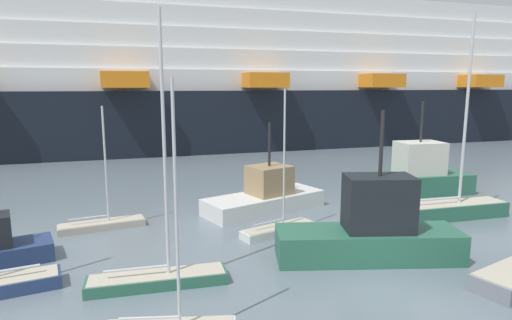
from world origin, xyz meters
TOP-DOWN VIEW (x-y plane):
  - ground_plane at (0.00, 0.00)m, footprint 600.00×600.00m
  - sailboat_2 at (-10.76, 11.87)m, footprint 4.77×1.76m
  - sailboat_3 at (-1.56, 8.00)m, footprint 4.52×2.26m
  - sailboat_4 at (-8.38, 3.67)m, footprint 5.63×1.62m
  - sailboat_6 at (9.50, 7.52)m, footprint 7.29×1.96m
  - fishing_boat_0 at (-0.76, 12.48)m, footprint 8.46×5.16m
  - fishing_boat_1 at (11.36, 13.37)m, footprint 8.77×3.85m
  - fishing_boat_3 at (1.31, 3.48)m, footprint 8.80×4.61m
  - cruise_ship at (14.74, 45.25)m, footprint 134.71×21.70m

SIDE VIEW (x-z plane):
  - ground_plane at x=0.00m, z-range 0.00..0.00m
  - sailboat_2 at x=-10.76m, z-range -3.12..3.78m
  - sailboat_3 at x=-1.56m, z-range -3.55..4.30m
  - sailboat_4 at x=-8.38m, z-range -4.89..5.93m
  - sailboat_6 at x=9.50m, z-range -5.38..6.67m
  - fishing_boat_0 at x=-0.76m, z-range -1.88..3.81m
  - fishing_boat_1 at x=11.36m, z-range -2.06..4.80m
  - fishing_boat_3 at x=1.31m, z-range -2.09..4.83m
  - cruise_ship at x=14.74m, z-range -4.67..21.58m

